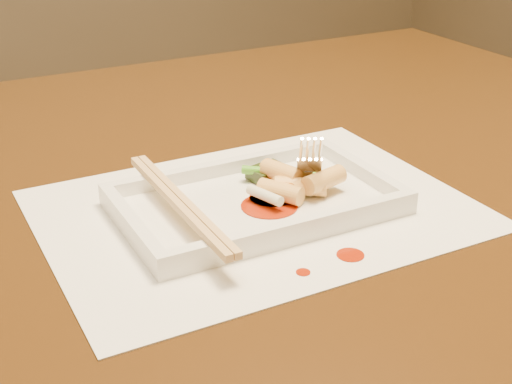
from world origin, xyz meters
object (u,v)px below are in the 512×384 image
table (167,263)px  placemat (256,210)px  plate_base (256,205)px  chopstick_a (175,203)px  fork (311,111)px

table → placemat: 0.16m
table → plate_base: size_ratio=5.38×
table → chopstick_a: 0.17m
plate_base → chopstick_a: chopstick_a is taller
table → plate_base: (0.06, -0.11, 0.11)m
chopstick_a → fork: 0.16m
chopstick_a → fork: bearing=6.8°
placemat → plate_base: plate_base is taller
table → chopstick_a: size_ratio=6.30×
plate_base → chopstick_a: 0.08m
plate_base → fork: size_ratio=1.86×
chopstick_a → fork: size_ratio=1.59×
placemat → plate_base: size_ratio=1.54×
placemat → fork: 0.11m
table → chopstick_a: chopstick_a is taller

